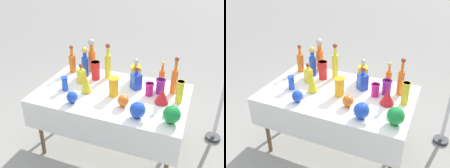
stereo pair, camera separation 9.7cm
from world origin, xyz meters
The scene contains 25 objects.
ground_plane centered at (0.00, 0.00, 0.00)m, with size 40.00×40.00×0.00m, color gray.
display_table centered at (0.00, -0.04, 0.70)m, with size 1.60×0.99×0.76m.
tall_bottle_0 centered at (-0.17, 0.31, 0.94)m, with size 0.07×0.07×0.42m.
tall_bottle_1 centered at (-0.64, 0.30, 0.89)m, with size 0.08×0.08×0.35m.
tall_bottle_2 centered at (-0.44, 0.26, 0.92)m, with size 0.08×0.08×0.36m.
tall_bottle_3 centered at (0.61, 0.22, 0.92)m, with size 0.07×0.07×0.41m.
tall_bottle_4 centered at (0.46, 0.31, 0.88)m, with size 0.06×0.06×0.31m.
tall_bottle_5 centered at (-0.43, 0.42, 0.95)m, with size 0.09×0.09×0.42m.
square_decanter_0 centered at (0.16, 0.34, 0.87)m, with size 0.14×0.14×0.28m.
square_decanter_1 centered at (-0.41, 0.08, 0.85)m, with size 0.11×0.11×0.24m.
square_decanter_2 centered at (0.21, 0.18, 0.87)m, with size 0.14×0.14×0.26m.
slender_vase_0 centered at (0.48, 0.16, 0.85)m, with size 0.11×0.11×0.16m.
slender_vase_1 centered at (-0.49, -0.14, 0.84)m, with size 0.07×0.07×0.16m.
slender_vase_2 centered at (0.04, -0.06, 0.87)m, with size 0.11×0.11×0.20m.
slender_vase_3 centered at (0.69, 0.05, 0.89)m, with size 0.09×0.09×0.24m.
slender_vase_4 centered at (0.39, 0.08, 0.84)m, with size 0.10×0.10×0.14m.
slender_vase_5 centered at (-0.29, 0.22, 0.88)m, with size 0.11×0.11×0.22m.
fluted_vase_0 centered at (0.54, -0.02, 0.84)m, with size 0.14×0.14×0.15m.
fluted_vase_1 centered at (-0.25, -0.10, 0.87)m, with size 0.11×0.11×0.22m.
round_bowl_0 centered at (0.20, -0.22, 0.82)m, with size 0.11×0.11×0.12m.
round_bowl_1 centered at (0.38, -0.35, 0.84)m, with size 0.15×0.15×0.16m.
round_bowl_2 centered at (0.68, -0.31, 0.85)m, with size 0.16×0.16×0.17m.
round_bowl_3 centered at (-0.29, -0.34, 0.82)m, with size 0.11×0.11×0.12m.
price_tag_left centered at (0.44, -0.44, 0.78)m, with size 0.05×0.01×0.03m, color white.
cardboard_box_behind_left centered at (-0.35, 1.11, 0.14)m, with size 0.48×0.48×0.36m.
Camera 1 is at (0.84, -2.17, 2.10)m, focal length 40.00 mm.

